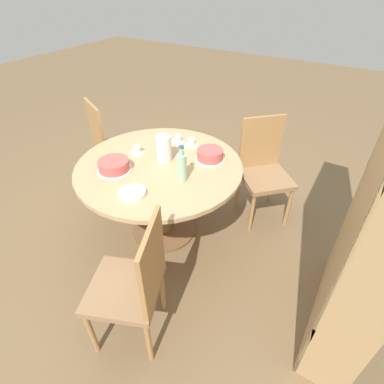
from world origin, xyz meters
name	(u,v)px	position (x,y,z in m)	size (l,w,h in m)	color
ground_plane	(164,230)	(0.00, 0.00, 0.00)	(14.00, 14.00, 0.00)	brown
dining_table	(160,181)	(0.00, 0.00, 0.57)	(1.33, 1.33, 0.73)	brown
chair_a	(134,284)	(0.86, 0.43, 0.51)	(0.55, 0.55, 0.96)	#A87A47
chair_b	(264,169)	(-0.72, 0.64, 0.51)	(0.59, 0.59, 0.96)	#A87A47
chair_c	(112,143)	(-0.36, -0.90, 0.51)	(0.56, 0.56, 0.96)	#A87A47
bookshelf	(382,211)	(0.09, 1.51, 0.98)	(1.01, 0.28, 1.99)	tan
coffee_pot	(164,148)	(-0.08, 0.00, 0.84)	(0.12, 0.12, 0.25)	white
water_bottle	(182,167)	(0.09, 0.27, 0.84)	(0.07, 0.07, 0.28)	#99C6A3
cake_main	(114,166)	(0.25, -0.24, 0.77)	(0.26, 0.26, 0.09)	white
cake_second	(210,155)	(-0.27, 0.31, 0.77)	(0.24, 0.24, 0.09)	white
cup_a	(178,139)	(-0.40, -0.08, 0.76)	(0.12, 0.12, 0.07)	silver
cup_b	(191,143)	(-0.40, 0.06, 0.76)	(0.12, 0.12, 0.07)	silver
cup_c	(137,150)	(-0.05, -0.26, 0.76)	(0.12, 0.12, 0.07)	silver
plate_stack	(132,193)	(0.42, 0.08, 0.74)	(0.19, 0.19, 0.03)	white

